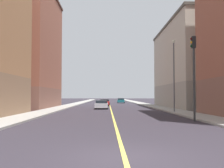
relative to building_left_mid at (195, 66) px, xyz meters
name	(u,v)px	position (x,y,z in m)	size (l,w,h in m)	color
ground_plane	(124,157)	(-14.17, -35.93, -6.89)	(400.00, 400.00, 0.00)	#2E2931
sidewalk_left	(147,105)	(-6.29, 13.07, -6.82)	(2.73, 168.00, 0.15)	#9E9B93
sidewalk_right	(72,105)	(-22.05, 13.07, -6.82)	(2.73, 168.00, 0.15)	#9E9B93
lane_center_stripe	(110,105)	(-14.17, 13.07, -6.88)	(0.16, 154.00, 0.01)	#E5D14C
building_left_mid	(195,66)	(0.00, 0.00, 0.00)	(10.14, 22.83, 13.77)	#9D9688
building_right_midblock	(22,50)	(-28.33, -1.26, 2.47)	(10.14, 17.27, 18.70)	brown
traffic_light_left_near	(194,67)	(-8.07, -24.06, -2.71)	(0.40, 0.32, 6.52)	#2D2D2D
street_lamp_left_near	(174,69)	(-7.05, -13.84, -1.84)	(0.36, 0.36, 8.24)	#4C4C51
car_teal	(121,101)	(-10.94, 28.79, -6.25)	(2.10, 4.52, 1.30)	#196670
car_red	(105,103)	(-15.16, 9.35, -6.28)	(2.03, 4.38, 1.26)	red
car_silver	(102,105)	(-15.53, -4.06, -6.26)	(1.97, 4.55, 1.28)	silver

